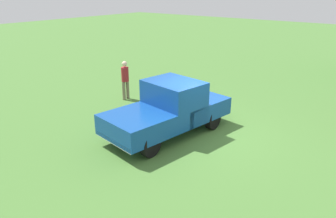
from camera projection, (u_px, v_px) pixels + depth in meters
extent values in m
plane|color=#477533|center=(204.00, 134.00, 10.87)|extent=(80.00, 80.00, 0.00)
cylinder|color=black|center=(151.00, 144.00, 9.35)|extent=(0.77, 0.22, 0.77)
cylinder|color=black|center=(120.00, 128.00, 10.40)|extent=(0.77, 0.22, 0.77)
cylinder|color=black|center=(213.00, 118.00, 11.18)|extent=(0.77, 0.22, 0.77)
cylinder|color=black|center=(181.00, 107.00, 12.24)|extent=(0.77, 0.22, 0.77)
cube|color=#144799|center=(136.00, 125.00, 9.81)|extent=(2.05, 2.10, 0.64)
cube|color=#144799|center=(174.00, 101.00, 10.71)|extent=(1.70, 2.05, 1.40)
cube|color=slate|center=(174.00, 89.00, 10.55)|extent=(1.46, 1.87, 0.48)
cube|color=#144799|center=(192.00, 106.00, 11.42)|extent=(2.40, 2.16, 0.60)
cube|color=silver|center=(114.00, 141.00, 9.37)|extent=(0.39, 1.78, 0.16)
cylinder|color=#7A6B51|center=(128.00, 90.00, 14.19)|extent=(0.14, 0.14, 0.83)
cylinder|color=#7A6B51|center=(124.00, 91.00, 14.07)|extent=(0.14, 0.14, 0.83)
cylinder|color=maroon|center=(125.00, 74.00, 13.87)|extent=(0.37, 0.37, 0.62)
sphere|color=beige|center=(124.00, 64.00, 13.71)|extent=(0.22, 0.22, 0.22)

